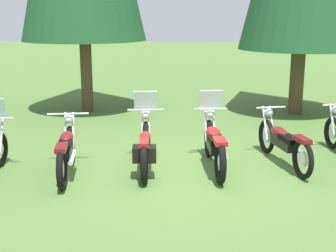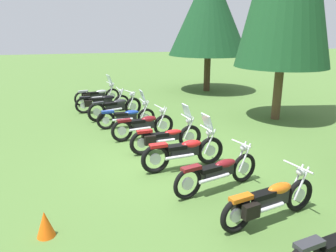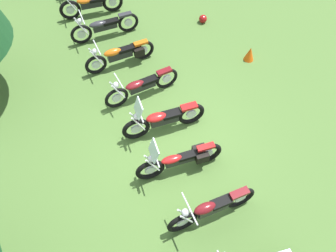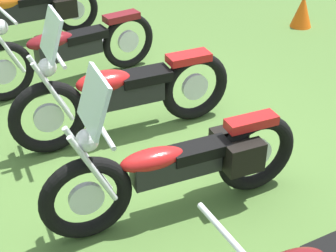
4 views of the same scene
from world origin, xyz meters
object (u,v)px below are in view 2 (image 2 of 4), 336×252
object	(u,v)px
motorcycle_6	(185,151)
pine_tree_0	(209,10)
motorcycle_2	(116,107)
motorcycle_8	(269,200)
motorcycle_5	(166,137)
motorcycle_3	(127,116)
traffic_cone	(45,224)
motorcycle_4	(144,125)
motorcycle_0	(97,95)
motorcycle_1	(102,102)
motorcycle_7	(218,171)

from	to	relation	value
motorcycle_6	pine_tree_0	distance (m)	11.70
motorcycle_2	motorcycle_8	distance (m)	8.32
motorcycle_6	motorcycle_5	bearing A→B (deg)	91.07
motorcycle_3	motorcycle_8	xyz separation A→B (m)	(6.73, 1.65, -0.00)
motorcycle_3	motorcycle_5	distance (m)	2.83
motorcycle_8	traffic_cone	world-z (taller)	motorcycle_8
traffic_cone	motorcycle_2	bearing A→B (deg)	164.56
motorcycle_8	motorcycle_4	bearing A→B (deg)	91.07
traffic_cone	motorcycle_8	bearing A→B (deg)	81.53
motorcycle_0	motorcycle_8	xyz separation A→B (m)	(10.78, 2.50, -0.02)
motorcycle_1	motorcycle_5	size ratio (longest dim) A/B	1.05
motorcycle_0	motorcycle_4	distance (m)	5.54
motorcycle_5	pine_tree_0	size ratio (longest dim) A/B	0.33
pine_tree_0	traffic_cone	xyz separation A→B (m)	(12.19, -7.77, -4.14)
motorcycle_0	motorcycle_2	bearing A→B (deg)	-91.15
motorcycle_4	motorcycle_8	bearing A→B (deg)	-87.16
motorcycle_1	motorcycle_6	size ratio (longest dim) A/B	1.01
motorcycle_2	pine_tree_0	xyz separation A→B (m)	(-4.69, 5.70, 3.92)
motorcycle_0	motorcycle_6	distance (m)	8.23
motorcycle_2	motorcycle_5	size ratio (longest dim) A/B	1.01
motorcycle_1	pine_tree_0	xyz separation A→B (m)	(-3.49, 6.17, 3.93)
motorcycle_1	motorcycle_7	world-z (taller)	motorcycle_7
motorcycle_7	pine_tree_0	bearing A→B (deg)	53.86
motorcycle_1	motorcycle_3	world-z (taller)	motorcycle_3
motorcycle_6	motorcycle_1	bearing A→B (deg)	97.14
motorcycle_1	motorcycle_5	world-z (taller)	motorcycle_5
motorcycle_6	motorcycle_0	bearing A→B (deg)	95.47
motorcycle_6	motorcycle_8	xyz separation A→B (m)	(2.74, 0.75, -0.04)
motorcycle_7	pine_tree_0	xyz separation A→B (m)	(-11.36, 4.19, 3.93)
traffic_cone	motorcycle_6	bearing A→B (deg)	123.57
motorcycle_3	motorcycle_4	size ratio (longest dim) A/B	0.99
motorcycle_3	pine_tree_0	xyz separation A→B (m)	(-6.06, 5.45, 3.94)
motorcycle_6	motorcycle_7	bearing A→B (deg)	-81.55
motorcycle_1	motorcycle_8	bearing A→B (deg)	-78.74
motorcycle_5	motorcycle_7	bearing A→B (deg)	-84.53
motorcycle_1	traffic_cone	world-z (taller)	motorcycle_1
motorcycle_8	motorcycle_0	bearing A→B (deg)	90.42
motorcycle_6	motorcycle_4	bearing A→B (deg)	95.19
motorcycle_1	motorcycle_8	size ratio (longest dim) A/B	1.05
motorcycle_0	pine_tree_0	world-z (taller)	pine_tree_0
motorcycle_3	motorcycle_6	world-z (taller)	motorcycle_6
motorcycle_0	motorcycle_6	bearing A→B (deg)	-91.32
motorcycle_6	motorcycle_8	world-z (taller)	motorcycle_6
motorcycle_7	motorcycle_5	bearing A→B (deg)	85.74
motorcycle_4	motorcycle_8	world-z (taller)	motorcycle_4
motorcycle_6	motorcycle_2	bearing A→B (deg)	95.39
motorcycle_4	pine_tree_0	xyz separation A→B (m)	(-7.42, 5.10, 3.92)
motorcycle_7	traffic_cone	xyz separation A→B (m)	(0.83, -3.59, -0.21)
motorcycle_4	motorcycle_5	bearing A→B (deg)	-85.18
pine_tree_0	motorcycle_1	bearing A→B (deg)	-60.49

